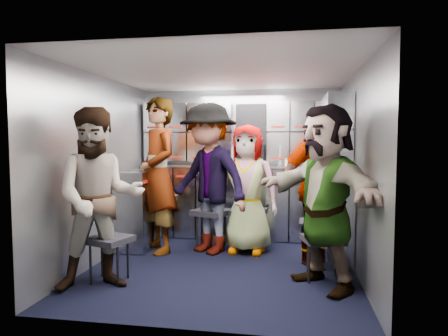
% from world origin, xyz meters
% --- Properties ---
extents(floor, '(3.00, 3.00, 0.00)m').
position_xyz_m(floor, '(0.00, 0.00, 0.00)').
color(floor, black).
rests_on(floor, ground).
extents(wall_back, '(2.80, 0.04, 2.10)m').
position_xyz_m(wall_back, '(0.00, 1.50, 1.05)').
color(wall_back, gray).
rests_on(wall_back, ground).
extents(wall_left, '(0.04, 3.00, 2.10)m').
position_xyz_m(wall_left, '(-1.40, 0.00, 1.05)').
color(wall_left, gray).
rests_on(wall_left, ground).
extents(wall_right, '(0.04, 3.00, 2.10)m').
position_xyz_m(wall_right, '(1.40, 0.00, 1.05)').
color(wall_right, gray).
rests_on(wall_right, ground).
extents(ceiling, '(2.80, 3.00, 0.02)m').
position_xyz_m(ceiling, '(0.00, 0.00, 2.10)').
color(ceiling, silver).
rests_on(ceiling, wall_back).
extents(cart_bank_back, '(2.68, 0.38, 0.99)m').
position_xyz_m(cart_bank_back, '(0.00, 1.29, 0.49)').
color(cart_bank_back, '#9599A4').
rests_on(cart_bank_back, ground).
extents(cart_bank_left, '(0.38, 0.76, 0.99)m').
position_xyz_m(cart_bank_left, '(-1.19, 0.56, 0.49)').
color(cart_bank_left, '#9599A4').
rests_on(cart_bank_left, ground).
extents(counter, '(2.68, 0.42, 0.03)m').
position_xyz_m(counter, '(0.00, 1.29, 1.01)').
color(counter, '#B2B5BA').
rests_on(counter, cart_bank_back).
extents(locker_bank_back, '(2.68, 0.28, 0.82)m').
position_xyz_m(locker_bank_back, '(0.00, 1.35, 1.49)').
color(locker_bank_back, '#9599A4').
rests_on(locker_bank_back, wall_back).
extents(locker_bank_right, '(0.28, 1.00, 0.82)m').
position_xyz_m(locker_bank_right, '(1.25, 0.70, 1.49)').
color(locker_bank_right, '#9599A4').
rests_on(locker_bank_right, wall_right).
extents(right_cabinet, '(0.28, 1.20, 1.00)m').
position_xyz_m(right_cabinet, '(1.25, 0.60, 0.50)').
color(right_cabinet, '#9599A4').
rests_on(right_cabinet, ground).
extents(coffee_niche, '(0.46, 0.16, 0.84)m').
position_xyz_m(coffee_niche, '(0.18, 1.41, 1.47)').
color(coffee_niche, black).
rests_on(coffee_niche, wall_back).
extents(red_latch_strip, '(2.60, 0.02, 0.03)m').
position_xyz_m(red_latch_strip, '(0.00, 1.09, 0.88)').
color(red_latch_strip, maroon).
rests_on(red_latch_strip, cart_bank_back).
extents(jump_seat_near_left, '(0.46, 0.45, 0.44)m').
position_xyz_m(jump_seat_near_left, '(-1.01, -0.65, 0.39)').
color(jump_seat_near_left, black).
rests_on(jump_seat_near_left, ground).
extents(jump_seat_mid_left, '(0.53, 0.52, 0.50)m').
position_xyz_m(jump_seat_mid_left, '(-0.27, 0.69, 0.44)').
color(jump_seat_mid_left, black).
rests_on(jump_seat_mid_left, ground).
extents(jump_seat_center, '(0.48, 0.46, 0.50)m').
position_xyz_m(jump_seat_center, '(0.20, 0.79, 0.44)').
color(jump_seat_center, black).
rests_on(jump_seat_center, ground).
extents(jump_seat_mid_right, '(0.39, 0.37, 0.45)m').
position_xyz_m(jump_seat_mid_right, '(1.02, 0.42, 0.39)').
color(jump_seat_mid_right, black).
rests_on(jump_seat_mid_right, ground).
extents(jump_seat_near_right, '(0.45, 0.44, 0.44)m').
position_xyz_m(jump_seat_near_right, '(1.04, -0.27, 0.38)').
color(jump_seat_near_right, black).
rests_on(jump_seat_near_right, ground).
extents(attendant_standing, '(0.80, 0.82, 1.90)m').
position_xyz_m(attendant_standing, '(-0.88, 0.45, 0.95)').
color(attendant_standing, black).
rests_on(attendant_standing, ground).
extents(attendant_arc_a, '(1.02, 0.94, 1.68)m').
position_xyz_m(attendant_arc_a, '(-1.01, -0.83, 0.84)').
color(attendant_arc_a, black).
rests_on(attendant_arc_a, ground).
extents(attendant_arc_b, '(1.36, 1.20, 1.83)m').
position_xyz_m(attendant_arc_b, '(-0.27, 0.51, 0.91)').
color(attendant_arc_b, black).
rests_on(attendant_arc_b, ground).
extents(attendant_arc_c, '(0.82, 0.58, 1.57)m').
position_xyz_m(attendant_arc_c, '(0.20, 0.61, 0.79)').
color(attendant_arc_c, black).
rests_on(attendant_arc_c, ground).
extents(attendant_arc_d, '(1.09, 0.94, 1.75)m').
position_xyz_m(attendant_arc_d, '(1.02, 0.24, 0.88)').
color(attendant_arc_d, black).
rests_on(attendant_arc_d, ground).
extents(attendant_arc_e, '(1.37, 1.58, 1.72)m').
position_xyz_m(attendant_arc_e, '(1.04, -0.45, 0.86)').
color(attendant_arc_e, black).
rests_on(attendant_arc_e, ground).
extents(bottle_left, '(0.06, 0.06, 0.27)m').
position_xyz_m(bottle_left, '(-0.06, 1.24, 1.16)').
color(bottle_left, white).
rests_on(bottle_left, counter).
extents(bottle_mid, '(0.07, 0.07, 0.27)m').
position_xyz_m(bottle_mid, '(0.22, 1.24, 1.17)').
color(bottle_mid, white).
rests_on(bottle_mid, counter).
extents(bottle_right, '(0.07, 0.07, 0.28)m').
position_xyz_m(bottle_right, '(0.59, 1.24, 1.17)').
color(bottle_right, white).
rests_on(bottle_right, counter).
extents(cup_left, '(0.07, 0.07, 0.09)m').
position_xyz_m(cup_left, '(-1.11, 1.23, 1.08)').
color(cup_left, beige).
rests_on(cup_left, counter).
extents(cup_right, '(0.07, 0.07, 0.10)m').
position_xyz_m(cup_right, '(0.68, 1.23, 1.08)').
color(cup_right, beige).
rests_on(cup_right, counter).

